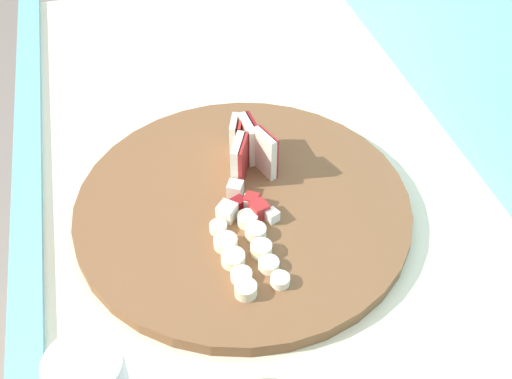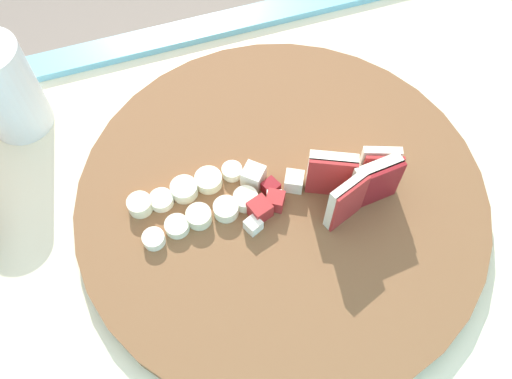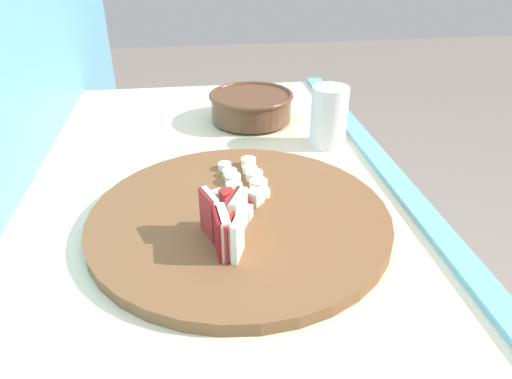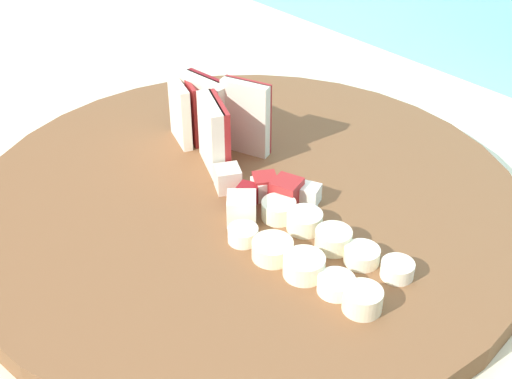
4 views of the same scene
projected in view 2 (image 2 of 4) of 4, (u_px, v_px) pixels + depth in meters
ground at (270, 377)px, 1.35m from camera, size 10.00×10.00×0.00m
tiled_countertop at (275, 329)px, 0.97m from camera, size 1.37×0.65×0.88m
cutting_board at (278, 200)px, 0.60m from camera, size 0.45×0.45×0.02m
apple_wedge_fan at (356, 181)px, 0.56m from camera, size 0.10×0.07×0.07m
apple_dice_pile at (268, 194)px, 0.58m from camera, size 0.08×0.08×0.02m
banana_slice_rows at (194, 202)px, 0.58m from camera, size 0.13×0.08×0.02m
small_jar at (5, 89)px, 0.61m from camera, size 0.07×0.07×0.12m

